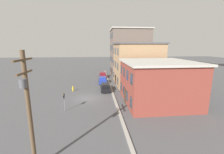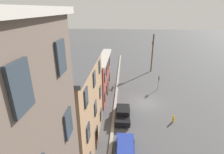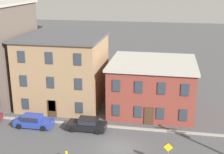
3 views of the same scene
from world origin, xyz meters
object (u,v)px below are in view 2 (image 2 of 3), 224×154
Objects in this scene: car_blue at (125,150)px; car_black at (123,113)px; utility_pole at (152,51)px; fire_hydrant at (173,118)px; caution_sign at (159,80)px.

car_blue and car_black have the same top height.
car_blue is 0.53× the size of utility_pole.
car_blue is at bearing 166.98° from utility_pole.
car_blue is 6.36m from car_black.
utility_pole reaches higher than car_black.
car_blue reaches higher than fire_hydrant.
car_blue is 8.51m from fire_hydrant.
car_black is 20.11m from utility_pole.
caution_sign is at bearing -20.46° from car_blue.
car_black is 10.88m from caution_sign.
car_black is 4.58× the size of fire_hydrant.
utility_pole is at bearing 0.75° from fire_hydrant.
utility_pole reaches higher than fire_hydrant.
car_blue is 4.58× the size of fire_hydrant.
car_blue is 1.67× the size of caution_sign.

